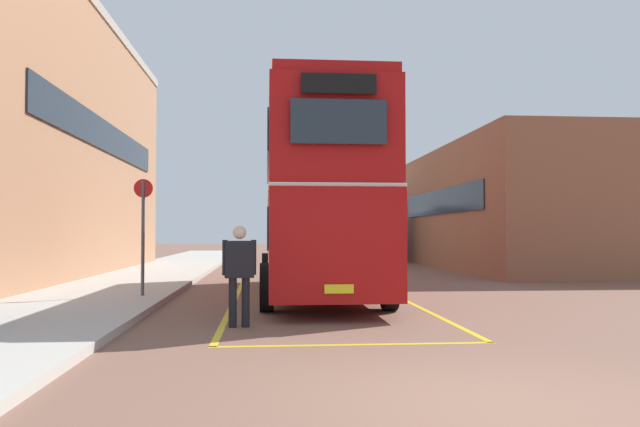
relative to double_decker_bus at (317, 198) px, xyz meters
name	(u,v)px	position (x,y,z in m)	size (l,w,h in m)	color
ground_plane	(335,282)	(0.93, 4.29, -2.51)	(135.60, 135.60, 0.00)	brown
sidewalk_left	(146,276)	(-5.57, 6.69, -2.44)	(4.00, 57.60, 0.14)	#B2ADA3
brick_building_left	(34,144)	(-9.76, 7.39, 2.33)	(5.29, 20.13, 9.68)	#AD7A56
depot_building_right	(532,208)	(10.76, 11.50, 0.21)	(8.73, 15.64, 5.44)	brown
double_decker_bus	(317,198)	(0.00, 0.00, 0.00)	(2.85, 9.93, 4.75)	black
single_deck_bus	(349,232)	(3.50, 20.47, -0.87)	(3.32, 9.75, 3.02)	black
pedestrian_boarding	(239,268)	(-1.72, -5.07, -1.50)	(0.58, 0.28, 1.74)	black
bus_stop_sign	(143,225)	(-4.19, -0.89, -0.72)	(0.44, 0.08, 2.75)	#4C4C51
bay_marking_yellow	(323,304)	(0.00, -1.87, -2.51)	(4.23, 11.92, 0.01)	gold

